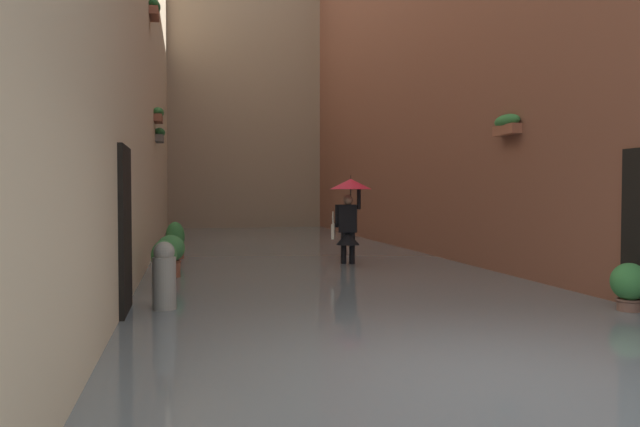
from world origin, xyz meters
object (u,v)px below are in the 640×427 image
potted_plant_far_right (171,255)px  person_wading (349,207)px  potted_plant_mid_left (629,287)px  potted_plant_mid_right (175,242)px  potted_plant_near_right (164,264)px  mooring_bollard (164,280)px

potted_plant_far_right → person_wading: bearing=-160.5°
person_wading → potted_plant_mid_left: size_ratio=2.72×
potted_plant_far_right → potted_plant_mid_right: 3.08m
potted_plant_far_right → potted_plant_near_right: 1.35m
person_wading → potted_plant_near_right: bearing=35.5°
potted_plant_far_right → mooring_bollard: mooring_bollard is taller
potted_plant_far_right → potted_plant_mid_left: size_ratio=1.19×
potted_plant_far_right → mooring_bollard: 3.10m
potted_plant_mid_right → potted_plant_mid_left: bearing=127.3°
potted_plant_near_right → mooring_bollard: (-0.06, 1.74, -0.01)m
potted_plant_mid_left → potted_plant_near_right: potted_plant_near_right is taller
potted_plant_far_right → mooring_bollard: bearing=89.9°
potted_plant_near_right → potted_plant_mid_left: bearing=152.0°
potted_plant_mid_left → potted_plant_near_right: size_ratio=0.83×
potted_plant_far_right → potted_plant_near_right: bearing=87.1°
potted_plant_far_right → mooring_bollard: (0.00, 3.10, -0.01)m
potted_plant_near_right → mooring_bollard: 1.74m
potted_plant_near_right → person_wading: bearing=-144.5°
person_wading → mooring_bollard: bearing=50.3°
potted_plant_far_right → potted_plant_near_right: potted_plant_near_right is taller
potted_plant_far_right → mooring_bollard: size_ratio=0.87×
potted_plant_mid_left → potted_plant_mid_right: potted_plant_mid_right is taller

